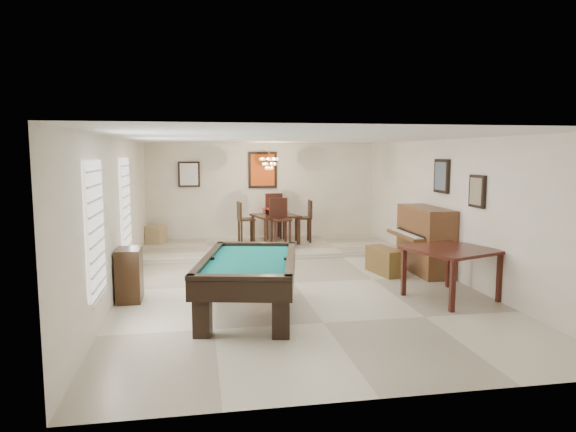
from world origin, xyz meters
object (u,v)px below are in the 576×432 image
object	(u,v)px
dining_table	(275,227)
dining_chair_west	(246,223)
square_table	(451,273)
pool_table	(249,287)
upright_piano	(418,240)
flower_vase	(275,205)
piano_bench	(385,261)
corner_bench	(156,234)
chandelier	(269,159)
dining_chair_south	(281,224)
dining_chair_east	(303,221)
dining_chair_north	(273,216)
apothecary_chest	(129,275)

from	to	relation	value
dining_table	dining_chair_west	distance (m)	0.73
square_table	pool_table	bearing A→B (deg)	-176.09
upright_piano	flower_vase	size ratio (longest dim) A/B	6.72
piano_bench	corner_bench	size ratio (longest dim) A/B	1.87
piano_bench	chandelier	size ratio (longest dim) A/B	1.52
dining_chair_south	dining_chair_east	xyz separation A→B (m)	(0.69, 0.77, -0.06)
dining_chair_south	dining_chair_west	world-z (taller)	dining_chair_south
dining_chair_north	dining_chair_east	distance (m)	0.96
apothecary_chest	flower_vase	size ratio (longest dim) A/B	3.66
apothecary_chest	corner_bench	size ratio (longest dim) A/B	1.74
dining_chair_east	corner_bench	bearing A→B (deg)	-95.73
upright_piano	dining_chair_north	bearing A→B (deg)	121.01
upright_piano	apothecary_chest	distance (m)	5.43
piano_bench	dining_chair_south	bearing A→B (deg)	125.05
dining_table	corner_bench	bearing A→B (deg)	169.68
pool_table	dining_chair_north	size ratio (longest dim) A/B	2.02
upright_piano	apothecary_chest	size ratio (longest dim) A/B	1.83
flower_vase	apothecary_chest	bearing A→B (deg)	-125.53
square_table	dining_table	distance (m)	5.36
dining_chair_south	corner_bench	size ratio (longest dim) A/B	2.41
square_table	flower_vase	xyz separation A→B (m)	(-2.12, 4.92, 0.65)
flower_vase	square_table	bearing A→B (deg)	-66.73
dining_table	dining_chair_east	xyz separation A→B (m)	(0.71, 0.05, 0.11)
dining_table	dining_chair_north	bearing A→B (deg)	86.78
flower_vase	dining_table	bearing A→B (deg)	90.00
piano_bench	corner_bench	xyz separation A→B (m)	(-4.61, 3.63, 0.09)
dining_chair_south	dining_chair_north	xyz separation A→B (m)	(0.02, 1.46, 0.01)
square_table	upright_piano	distance (m)	1.84
chandelier	piano_bench	bearing A→B (deg)	-56.26
flower_vase	dining_chair_south	distance (m)	0.80
dining_chair_north	corner_bench	world-z (taller)	dining_chair_north
flower_vase	dining_chair_south	world-z (taller)	dining_chair_south
piano_bench	dining_table	distance (m)	3.54
upright_piano	dining_chair_west	distance (m)	4.41
dining_chair_west	dining_chair_east	distance (m)	1.43
dining_chair_north	corner_bench	xyz separation A→B (m)	(-2.96, -0.21, -0.38)
dining_table	chandelier	bearing A→B (deg)	-123.39
apothecary_chest	dining_chair_north	xyz separation A→B (m)	(3.01, 4.90, 0.30)
piano_bench	corner_bench	bearing A→B (deg)	141.77
corner_bench	chandelier	distance (m)	3.40
apothecary_chest	dining_table	bearing A→B (deg)	54.47
apothecary_chest	chandelier	world-z (taller)	chandelier
piano_bench	apothecary_chest	bearing A→B (deg)	-167.16
square_table	dining_table	bearing A→B (deg)	113.27
corner_bench	dining_chair_east	bearing A→B (deg)	-7.56
piano_bench	dining_chair_south	size ratio (longest dim) A/B	0.78
apothecary_chest	flower_vase	bearing A→B (deg)	54.47
pool_table	upright_piano	world-z (taller)	upright_piano
dining_table	dining_chair_east	size ratio (longest dim) A/B	0.95
flower_vase	pool_table	bearing A→B (deg)	-102.70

